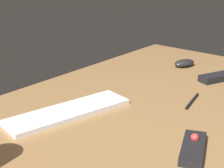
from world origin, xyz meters
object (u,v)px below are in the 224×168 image
Objects in this scene: tv_remote at (220,77)px; pen at (192,101)px; computer_mouse at (184,63)px; media_remote at (193,148)px; keyboard at (68,112)px.

pen is at bearing -151.81° from tv_remote.
computer_mouse is 40.69cm from pen.
tv_remote is at bearing -89.23° from computer_mouse.
media_remote reaches higher than computer_mouse.
keyboard is 41.17cm from pen.
tv_remote is (56.22, 17.85, 0.23)cm from media_remote.
pen is (32.65, -25.08, -0.29)cm from keyboard.
pen is at bearing -25.27° from keyboard.
tv_remote is (-6.75, -19.52, -0.30)cm from computer_mouse.
media_remote reaches higher than tv_remote.
tv_remote reaches higher than pen.
pen is (-27.49, -2.43, -0.84)cm from tv_remote.
pen is (-34.24, -21.95, -1.14)cm from computer_mouse.
computer_mouse is 20.65cm from tv_remote.
media_remote is (-62.97, -37.37, -0.53)cm from computer_mouse.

